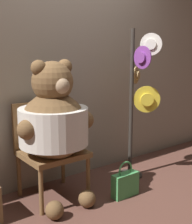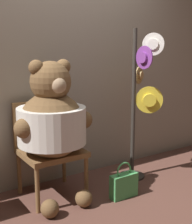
% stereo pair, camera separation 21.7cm
% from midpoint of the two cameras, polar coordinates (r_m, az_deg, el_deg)
% --- Properties ---
extents(ground_plane, '(14.00, 14.00, 0.00)m').
position_cam_midpoint_polar(ground_plane, '(3.11, -3.26, -15.42)').
color(ground_plane, brown).
extents(wall_back, '(8.00, 0.10, 2.26)m').
position_cam_midpoint_polar(wall_back, '(3.31, -9.49, 6.54)').
color(wall_back, gray).
rests_on(wall_back, ground_plane).
extents(chair, '(0.55, 0.52, 0.91)m').
position_cam_midpoint_polar(chair, '(3.04, -10.77, -6.02)').
color(chair, brown).
rests_on(chair, ground_plane).
extents(teddy_bear, '(0.75, 0.66, 1.32)m').
position_cam_midpoint_polar(teddy_bear, '(2.82, -9.90, -1.79)').
color(teddy_bear, brown).
rests_on(teddy_bear, ground_plane).
extents(hat_display_rack, '(0.39, 0.40, 1.61)m').
position_cam_midpoint_polar(hat_display_rack, '(3.35, 5.93, 2.31)').
color(hat_display_rack, '#332D28').
rests_on(hat_display_rack, ground_plane).
extents(handbag_on_ground, '(0.28, 0.10, 0.35)m').
position_cam_midpoint_polar(handbag_on_ground, '(3.09, 3.31, -13.00)').
color(handbag_on_ground, '#479E56').
rests_on(handbag_on_ground, ground_plane).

